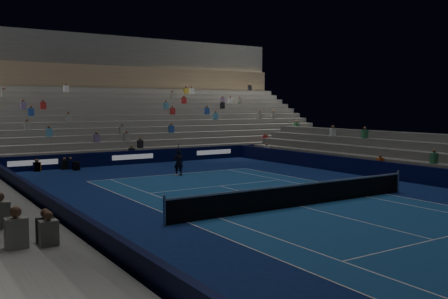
% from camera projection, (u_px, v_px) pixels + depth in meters
% --- Properties ---
extents(ground, '(90.00, 90.00, 0.00)m').
position_uv_depth(ground, '(300.00, 206.00, 21.33)').
color(ground, navy).
rests_on(ground, ground).
extents(court_surface, '(10.97, 23.77, 0.01)m').
position_uv_depth(court_surface, '(300.00, 206.00, 21.33)').
color(court_surface, navy).
rests_on(court_surface, ground).
extents(sponsor_barrier_far, '(44.00, 0.25, 1.00)m').
position_uv_depth(sponsor_barrier_far, '(132.00, 157.00, 36.78)').
color(sponsor_barrier_far, black).
rests_on(sponsor_barrier_far, ground).
extents(sponsor_barrier_east, '(0.25, 37.00, 1.00)m').
position_uv_depth(sponsor_barrier_east, '(438.00, 177.00, 26.52)').
color(sponsor_barrier_east, black).
rests_on(sponsor_barrier_east, ground).
extents(sponsor_barrier_west, '(0.25, 37.00, 1.00)m').
position_uv_depth(sponsor_barrier_west, '(72.00, 224.00, 16.05)').
color(sponsor_barrier_west, black).
rests_on(sponsor_barrier_west, ground).
extents(grandstand_main, '(44.00, 15.20, 11.20)m').
position_uv_depth(grandstand_main, '(91.00, 116.00, 44.40)').
color(grandstand_main, slate).
rests_on(grandstand_main, ground).
extents(tennis_net, '(12.90, 0.10, 1.10)m').
position_uv_depth(tennis_net, '(300.00, 195.00, 21.28)').
color(tennis_net, '#B2B2B7').
rests_on(tennis_net, ground).
extents(tennis_player, '(0.66, 0.51, 1.60)m').
position_uv_depth(tennis_player, '(178.00, 163.00, 30.64)').
color(tennis_player, black).
rests_on(tennis_player, ground).
extents(broadcast_camera, '(0.45, 0.88, 0.56)m').
position_uv_depth(broadcast_camera, '(76.00, 166.00, 33.38)').
color(broadcast_camera, black).
rests_on(broadcast_camera, ground).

